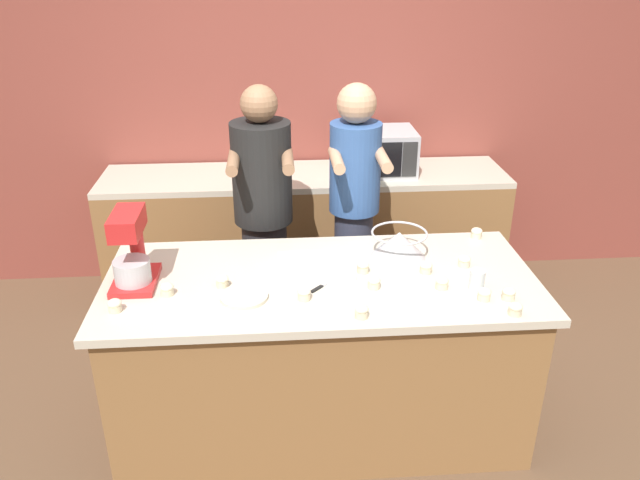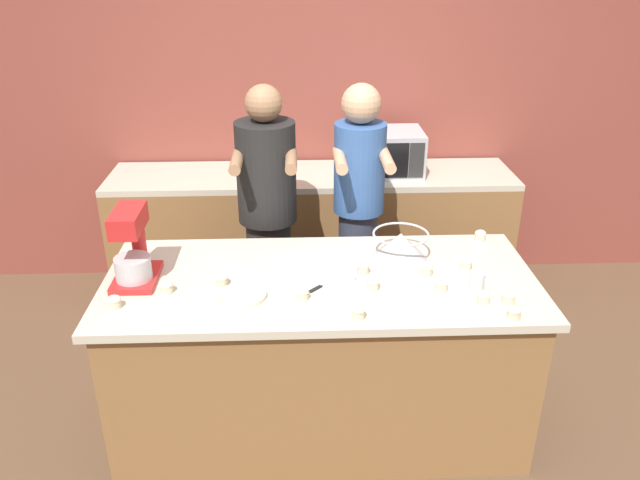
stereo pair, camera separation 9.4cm
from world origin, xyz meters
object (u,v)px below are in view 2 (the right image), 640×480
Objects in this scene: person_left at (268,219)px; stand_mixer at (133,250)px; cupcake_1 at (442,285)px; cupcake_11 at (373,283)px; mixing_bowl at (400,245)px; cupcake_3 at (484,297)px; cupcake_12 at (358,312)px; microwave_oven at (386,152)px; cupcake_7 at (363,268)px; cupcake_0 at (167,287)px; cupcake_4 at (480,235)px; cupcake_10 at (302,293)px; baking_tray at (316,265)px; cupcake_8 at (222,279)px; knife at (323,285)px; cupcake_13 at (114,302)px; drinking_glass at (477,283)px; cupcake_5 at (466,263)px; cupcake_6 at (508,297)px; person_right at (358,214)px; small_plate at (243,295)px; cupcake_2 at (514,313)px; cupcake_9 at (426,269)px.

person_left reaches higher than stand_mixer.
cupcake_1 is 0.32m from cupcake_11.
mixing_bowl is 0.55m from cupcake_3.
person_left is 1.21m from cupcake_12.
microwave_oven is 1.45m from cupcake_7.
cupcake_0 is 1.00× the size of cupcake_4.
cupcake_12 is (0.24, -0.17, 0.00)m from cupcake_10.
microwave_oven is 1.86m from cupcake_12.
cupcake_10 is (-0.07, -0.30, 0.01)m from baking_tray.
mixing_bowl is at bearing 15.60° from cupcake_8.
person_left reaches higher than cupcake_4.
cupcake_13 is (-0.94, -0.16, 0.03)m from knife.
cupcake_11 is 0.27m from cupcake_12.
stand_mixer reaches higher than cupcake_8.
cupcake_10 and cupcake_13 have the same top height.
knife is 2.76× the size of cupcake_10.
cupcake_11 is (-0.48, 0.05, -0.02)m from drinking_glass.
cupcake_13 is at bearing -169.64° from cupcake_5.
cupcake_1 is 1.00× the size of cupcake_4.
cupcake_7 is at bearing 1.62° from stand_mixer.
knife is at bearing -70.72° from person_left.
cupcake_6 and cupcake_13 have the same top height.
person_right is 27.33× the size of cupcake_4.
cupcake_0 and cupcake_6 have the same top height.
mixing_bowl is 0.86m from small_plate.
cupcake_8 is at bearing 164.86° from cupcake_2.
mixing_bowl is 0.47m from drinking_glass.
cupcake_6 is 0.61m from cupcake_11.
microwave_oven reaches higher than cupcake_10.
cupcake_8 is (-1.30, 0.22, 0.00)m from cupcake_6.
cupcake_3 is 1.00× the size of cupcake_6.
cupcake_6 is (0.42, -0.47, -0.04)m from mixing_bowl.
cupcake_7 is at bearing 149.14° from cupcake_3.
drinking_glass is 1.62× the size of cupcake_7.
small_plate is at bearing 7.12° from cupcake_13.
small_plate is at bearing -179.94° from drinking_glass.
cupcake_1 is at bearing -71.64° from person_right.
person_left is at bearing 84.90° from small_plate.
cupcake_2 is 0.17m from cupcake_3.
person_left reaches higher than microwave_oven.
cupcake_8 is at bearing 158.75° from cupcake_10.
mixing_bowl is 1.72× the size of knife.
cupcake_8 is (0.25, 0.06, 0.00)m from cupcake_0.
cupcake_11 is 1.00× the size of cupcake_12.
stand_mixer is at bearing 173.72° from drinking_glass.
cupcake_2 is 0.75m from cupcake_7.
person_right is 1.55m from cupcake_13.
cupcake_10 is at bearing -148.99° from cupcake_4.
cupcake_11 and cupcake_12 have the same top height.
cupcake_9 is at bearing -165.66° from cupcake_5.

